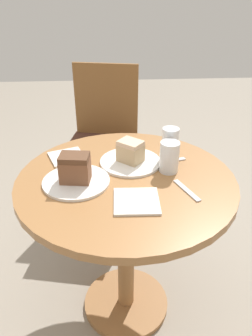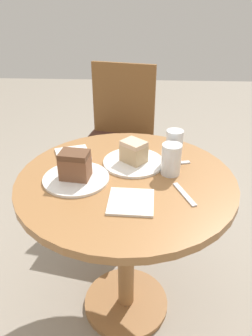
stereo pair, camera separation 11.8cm
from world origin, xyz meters
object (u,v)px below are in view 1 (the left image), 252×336
Objects in this scene: plate_near at (130,162)px; plate_far at (76,181)px; glass_lemonade at (170,147)px; chair at (103,141)px; cake_slice_near at (130,151)px; cake_slice_far at (75,168)px; glass_water at (169,158)px.

plate_near is 1.00× the size of plate_far.
chair is at bearing 112.15° from glass_lemonade.
cake_slice_near is at bearing -68.88° from chair.
plate_far is (-0.09, -0.80, 0.22)m from chair.
glass_lemonade is at bearing 2.45° from cake_slice_near.
glass_lemonade is at bearing 21.24° from plate_far.
plate_far is 0.06m from cake_slice_far.
chair reaches higher than cake_slice_far.
glass_water reaches higher than cake_slice_near.
plate_far is 0.39m from glass_lemonade.
glass_lemonade is (0.15, 0.01, 0.06)m from plate_near.
cake_slice_near is 0.15m from glass_lemonade.
chair is at bearing 99.77° from cake_slice_near.
glass_lemonade is at bearing 78.76° from glass_water.
glass_water is at bearing -101.24° from glass_lemonade.
cake_slice_far is (-0.20, -0.13, 0.06)m from plate_near.
cake_slice_far is (-0.09, -0.80, 0.28)m from chair.
glass_lemonade is 0.08m from glass_water.
glass_lemonade is 1.18× the size of glass_water.
glass_lemonade is (0.27, -0.66, 0.28)m from chair.
cake_slice_near is (0.12, -0.67, 0.27)m from chair.
cake_slice_near is 0.24m from cake_slice_far.
plate_far is 0.25m from cake_slice_near.
glass_lemonade is (0.15, 0.01, 0.01)m from cake_slice_near.
cake_slice_far is 0.38m from glass_lemonade.
plate_near is 0.24m from plate_far.
glass_lemonade reaches higher than plate_near.
plate_near is at bearing 0.00° from cake_slice_near.
plate_near is at bearing -68.88° from chair.
plate_near is 1.72× the size of glass_lemonade.
cake_slice_near is at bearing 33.04° from plate_far.
chair is 3.80× the size of plate_near.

